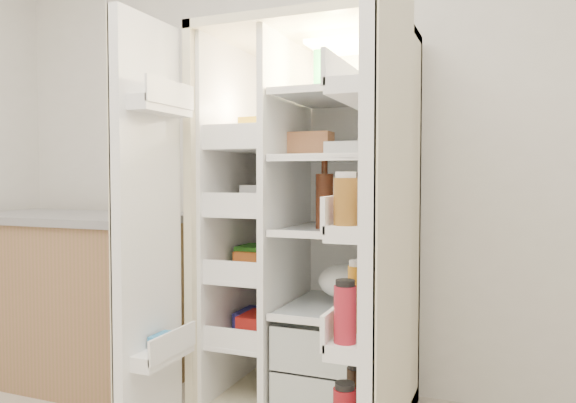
% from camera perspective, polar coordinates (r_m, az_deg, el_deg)
% --- Properties ---
extents(wall_back, '(4.00, 0.02, 2.70)m').
position_cam_1_polar(wall_back, '(2.95, 3.37, 7.05)').
color(wall_back, white).
rests_on(wall_back, floor).
extents(refrigerator, '(0.92, 0.70, 1.80)m').
position_cam_1_polar(refrigerator, '(2.61, 3.01, -5.68)').
color(refrigerator, beige).
rests_on(refrigerator, floor).
extents(freezer_door, '(0.15, 0.40, 1.72)m').
position_cam_1_polar(freezer_door, '(2.29, -14.37, -3.18)').
color(freezer_door, white).
rests_on(freezer_door, floor).
extents(fridge_door, '(0.17, 0.58, 1.72)m').
position_cam_1_polar(fridge_door, '(1.80, 9.85, -5.50)').
color(fridge_door, white).
rests_on(fridge_door, floor).
extents(kitchen_counter, '(1.26, 0.67, 0.92)m').
position_cam_1_polar(kitchen_counter, '(3.30, -21.42, -9.13)').
color(kitchen_counter, '#916448').
rests_on(kitchen_counter, floor).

